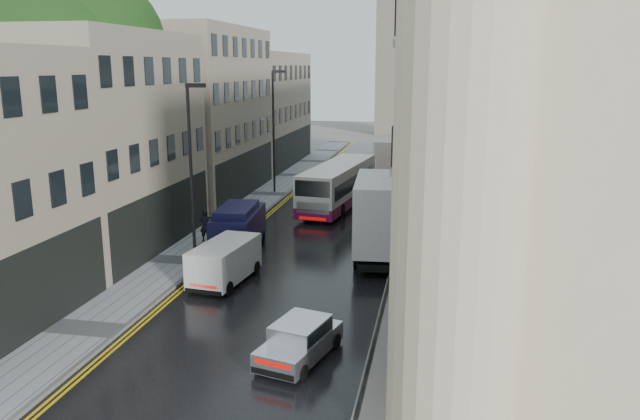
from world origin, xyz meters
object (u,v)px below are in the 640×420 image
(lamp_post_far, at_px, (274,132))
(lamp_post_near, at_px, (191,178))
(cream_bus, at_px, (308,193))
(silver_hatchback, at_px, (261,351))
(tree_near, at_px, (52,116))
(white_lorry, at_px, (356,225))
(white_van, at_px, (192,270))
(navy_van, at_px, (213,235))
(pedestrian, at_px, (205,226))
(tree_far, at_px, (169,112))

(lamp_post_far, bearing_deg, lamp_post_near, -104.40)
(lamp_post_near, bearing_deg, cream_bus, 82.09)
(silver_hatchback, bearing_deg, lamp_post_far, 118.62)
(tree_near, distance_m, white_lorry, 16.07)
(cream_bus, relative_size, white_van, 2.60)
(tree_near, bearing_deg, navy_van, -0.56)
(white_lorry, height_order, pedestrian, white_lorry)
(tree_far, relative_size, lamp_post_near, 1.47)
(cream_bus, bearing_deg, pedestrian, -111.37)
(white_lorry, relative_size, pedestrian, 4.47)
(tree_near, bearing_deg, lamp_post_near, -10.55)
(white_lorry, bearing_deg, lamp_post_far, 112.73)
(silver_hatchback, height_order, navy_van, navy_van)
(lamp_post_near, bearing_deg, tree_near, 176.64)
(cream_bus, relative_size, pedestrian, 6.12)
(tree_far, xyz_separation_m, cream_bus, (10.58, -3.04, -4.74))
(tree_far, distance_m, navy_van, 16.07)
(lamp_post_far, bearing_deg, tree_far, -168.85)
(white_van, xyz_separation_m, navy_van, (-0.73, 4.46, 0.31))
(tree_near, bearing_deg, white_lorry, 0.15)
(tree_far, relative_size, white_van, 3.01)
(white_lorry, xyz_separation_m, navy_van, (-7.12, -0.12, -0.82))
(tree_far, xyz_separation_m, white_lorry, (15.02, -12.96, -4.14))
(navy_van, bearing_deg, white_lorry, -4.10)
(cream_bus, height_order, navy_van, cream_bus)
(silver_hatchback, relative_size, white_van, 0.86)
(tree_far, relative_size, pedestrian, 7.08)
(tree_far, height_order, silver_hatchback, tree_far)
(white_van, bearing_deg, silver_hatchback, -45.95)
(tree_near, height_order, cream_bus, tree_near)
(tree_far, height_order, lamp_post_far, tree_far)
(tree_near, relative_size, tree_far, 1.11)
(tree_near, relative_size, navy_van, 2.84)
(navy_van, bearing_deg, lamp_post_far, 89.39)
(white_lorry, bearing_deg, tree_far, 134.96)
(white_van, bearing_deg, navy_van, 105.95)
(white_lorry, height_order, lamp_post_near, lamp_post_near)
(white_van, xyz_separation_m, pedestrian, (-2.14, 7.12, 0.04))
(tree_near, xyz_separation_m, cream_bus, (10.88, 9.96, -5.46))
(tree_near, bearing_deg, lamp_post_far, 67.38)
(lamp_post_far, bearing_deg, silver_hatchback, -93.22)
(cream_bus, bearing_deg, tree_near, -129.93)
(tree_near, relative_size, white_lorry, 1.76)
(cream_bus, relative_size, navy_van, 2.20)
(cream_bus, distance_m, navy_van, 10.40)
(tree_far, relative_size, lamp_post_far, 1.39)
(tree_far, relative_size, white_lorry, 1.58)
(pedestrian, bearing_deg, tree_near, 17.29)
(tree_far, xyz_separation_m, lamp_post_near, (7.50, -14.45, -1.87))
(pedestrian, distance_m, lamp_post_far, 14.45)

